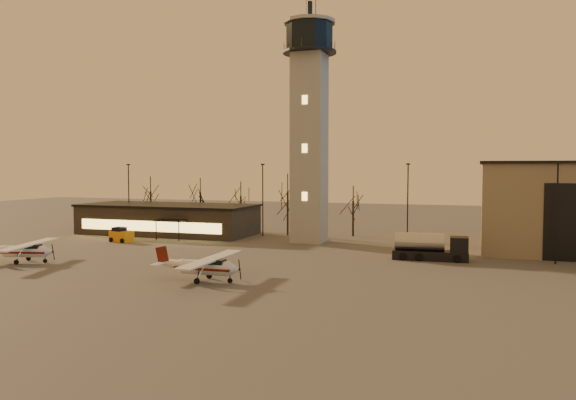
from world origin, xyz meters
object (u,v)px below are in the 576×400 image
(cessna_rear, at_px, (26,253))
(terminal, at_px, (168,219))
(fuel_truck, at_px, (430,249))
(cessna_front, at_px, (207,270))
(service_cart, at_px, (121,236))
(control_tower, at_px, (309,115))

(cessna_rear, bearing_deg, terminal, 74.02)
(terminal, relative_size, fuel_truck, 3.30)
(cessna_front, distance_m, service_cart, 29.38)
(terminal, distance_m, cessna_front, 35.92)
(cessna_rear, bearing_deg, fuel_truck, 6.28)
(cessna_front, distance_m, fuel_truck, 24.21)
(cessna_front, height_order, fuel_truck, cessna_front)
(cessna_front, bearing_deg, service_cart, 137.73)
(control_tower, height_order, service_cart, control_tower)
(terminal, xyz_separation_m, cessna_front, (21.23, -28.95, -1.17))
(terminal, distance_m, service_cart, 9.94)
(cessna_front, distance_m, cessna_rear, 21.83)
(cessna_front, relative_size, service_cart, 3.22)
(fuel_truck, height_order, service_cart, fuel_truck)
(control_tower, distance_m, terminal, 26.24)
(cessna_front, height_order, cessna_rear, cessna_front)
(control_tower, bearing_deg, cessna_rear, -132.57)
(terminal, distance_m, cessna_rear, 26.45)
(control_tower, height_order, cessna_rear, control_tower)
(terminal, bearing_deg, service_cart, -96.01)
(control_tower, xyz_separation_m, service_cart, (-23.02, -7.80, -15.60))
(cessna_rear, distance_m, fuel_truck, 41.22)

